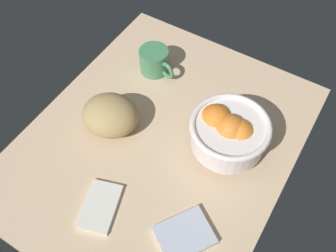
# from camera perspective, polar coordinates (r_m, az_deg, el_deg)

# --- Properties ---
(ground_plane) EXTENTS (0.83, 0.67, 0.03)m
(ground_plane) POSITION_cam_1_polar(r_m,az_deg,el_deg) (1.04, -1.21, -2.59)
(ground_plane) COLOR #D4B48D
(fruit_bowl) EXTENTS (0.20, 0.20, 0.12)m
(fruit_bowl) POSITION_cam_1_polar(r_m,az_deg,el_deg) (0.97, 8.97, -0.83)
(fruit_bowl) COLOR white
(fruit_bowl) RESTS_ON ground
(bread_loaf) EXTENTS (0.16, 0.18, 0.10)m
(bread_loaf) POSITION_cam_1_polar(r_m,az_deg,el_deg) (1.03, -8.54, 1.59)
(bread_loaf) COLOR tan
(bread_loaf) RESTS_ON ground
(napkin_folded) EXTENTS (0.16, 0.15, 0.01)m
(napkin_folded) POSITION_cam_1_polar(r_m,az_deg,el_deg) (0.91, 2.48, -15.86)
(napkin_folded) COLOR #B3BBCC
(napkin_folded) RESTS_ON ground
(napkin_spare) EXTENTS (0.14, 0.11, 0.01)m
(napkin_spare) POSITION_cam_1_polar(r_m,az_deg,el_deg) (0.95, -10.07, -11.67)
(napkin_spare) COLOR silver
(napkin_spare) RESTS_ON ground
(mug) EXTENTS (0.09, 0.13, 0.08)m
(mug) POSITION_cam_1_polar(r_m,az_deg,el_deg) (1.16, -1.97, 9.62)
(mug) COLOR #45865A
(mug) RESTS_ON ground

